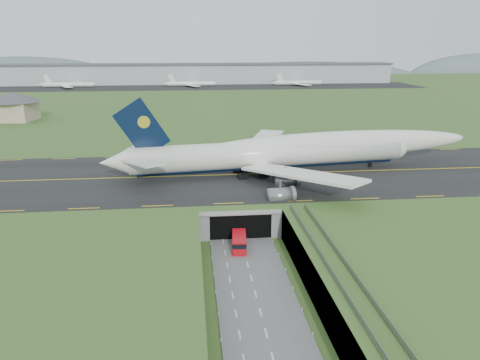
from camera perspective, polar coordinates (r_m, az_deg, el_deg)
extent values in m
plane|color=#3F6026|center=(84.40, 0.69, -9.45)|extent=(900.00, 900.00, 0.00)
cube|color=gray|center=(83.13, 0.69, -7.59)|extent=(800.00, 800.00, 6.00)
cube|color=slate|center=(77.72, 1.35, -11.78)|extent=(12.00, 75.00, 0.20)
cube|color=black|center=(113.05, -1.27, 0.62)|extent=(800.00, 44.00, 0.18)
cube|color=gray|center=(99.88, -0.58, -1.87)|extent=(16.00, 22.00, 1.00)
cube|color=gray|center=(100.31, -4.57, -3.35)|extent=(2.00, 22.00, 6.00)
cube|color=gray|center=(101.56, 3.36, -3.08)|extent=(2.00, 22.00, 6.00)
cube|color=black|center=(96.20, -0.29, -4.49)|extent=(12.00, 12.00, 5.00)
cube|color=#A8A8A3|center=(89.47, 0.10, -4.01)|extent=(17.00, 0.50, 0.80)
cube|color=#A8A8A3|center=(67.83, 12.05, -11.17)|extent=(3.00, 53.00, 0.50)
cube|color=gray|center=(67.09, 10.93, -10.71)|extent=(0.06, 53.00, 1.00)
cube|color=gray|center=(67.92, 13.23, -10.50)|extent=(0.06, 53.00, 1.00)
cylinder|color=#A8A8A3|center=(61.68, 14.68, -17.63)|extent=(0.90, 0.90, 5.60)
cylinder|color=#A8A8A3|center=(71.32, 11.28, -12.41)|extent=(0.90, 0.90, 5.60)
cylinder|color=#A8A8A3|center=(81.59, 8.81, -8.43)|extent=(0.90, 0.90, 5.60)
cylinder|color=white|center=(113.10, 3.74, 3.22)|extent=(67.17, 14.74, 6.30)
sphere|color=white|center=(126.84, 18.38, 3.86)|extent=(6.91, 6.91, 6.17)
cone|color=white|center=(108.37, -15.02, 2.10)|extent=(7.59, 6.81, 5.98)
ellipsoid|color=white|center=(119.26, 12.10, 4.27)|extent=(71.42, 14.80, 6.61)
ellipsoid|color=black|center=(126.18, 18.03, 4.19)|extent=(4.72, 3.29, 2.20)
cylinder|color=black|center=(113.68, 3.71, 2.01)|extent=(63.39, 10.69, 2.64)
cube|color=white|center=(128.59, 2.52, 4.39)|extent=(17.74, 29.86, 2.65)
cube|color=white|center=(115.19, -12.07, 3.88)|extent=(7.97, 11.70, 1.01)
cube|color=white|center=(99.54, 7.45, 0.70)|extent=(23.35, 27.63, 2.65)
cube|color=white|center=(100.81, -11.81, 2.14)|extent=(9.87, 11.40, 1.01)
cube|color=black|center=(106.83, -11.87, 6.17)|extent=(12.49, 2.17, 13.92)
cylinder|color=yellow|center=(106.60, -11.65, 6.96)|extent=(2.82, 1.03, 2.76)
cylinder|color=slate|center=(122.94, 2.75, 2.37)|extent=(5.49, 3.87, 3.25)
cylinder|color=slate|center=(131.54, -0.45, 3.32)|extent=(5.49, 3.87, 3.25)
cylinder|color=slate|center=(105.74, 5.54, -0.02)|extent=(5.49, 3.87, 3.25)
cylinder|color=slate|center=(94.97, 4.88, -1.91)|extent=(5.49, 3.87, 3.25)
cylinder|color=black|center=(124.48, 15.57, 1.79)|extent=(1.14, 0.63, 1.08)
cube|color=black|center=(112.95, 1.55, 1.02)|extent=(6.73, 7.58, 1.38)
cube|color=red|center=(86.84, -0.10, -7.56)|extent=(3.10, 6.89, 2.68)
cube|color=black|center=(86.62, -0.10, -7.23)|extent=(3.16, 6.99, 0.89)
cube|color=black|center=(87.30, -0.10, -8.23)|extent=(2.88, 6.43, 0.45)
cylinder|color=black|center=(85.24, -0.87, -8.81)|extent=(0.38, 0.83, 0.80)
cylinder|color=black|center=(89.30, -0.87, -7.59)|extent=(0.38, 0.83, 0.80)
cylinder|color=black|center=(85.27, 0.70, -8.80)|extent=(0.38, 0.83, 0.80)
cylinder|color=black|center=(89.32, 0.63, -7.59)|extent=(0.38, 0.83, 0.80)
cube|color=#C4AB8E|center=(214.10, -25.76, 7.55)|extent=(16.37, 16.37, 7.82)
cone|color=#4C4C51|center=(213.45, -25.95, 9.11)|extent=(24.02, 24.02, 3.91)
cube|color=#B2B2B2|center=(376.27, -4.81, 12.76)|extent=(300.00, 22.00, 15.00)
cube|color=#4C4C51|center=(375.88, -4.84, 13.90)|extent=(302.00, 24.00, 1.20)
cube|color=black|center=(346.91, -4.65, 11.25)|extent=(320.00, 50.00, 0.08)
cylinder|color=white|center=(362.02, -20.21, 10.85)|extent=(34.00, 3.20, 3.20)
cylinder|color=white|center=(351.60, -5.99, 11.61)|extent=(34.00, 3.20, 3.20)
cylinder|color=white|center=(360.85, 7.09, 11.70)|extent=(34.00, 3.20, 3.20)
ellipsoid|color=slate|center=(535.12, -25.14, 10.48)|extent=(220.00, 77.00, 56.00)
ellipsoid|color=slate|center=(523.24, 8.40, 11.72)|extent=(260.00, 91.00, 44.00)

